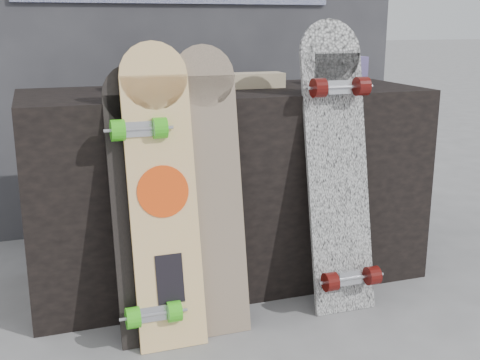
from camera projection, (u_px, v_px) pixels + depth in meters
name	position (u px, v px, depth m)	size (l,w,h in m)	color
ground	(269.00, 328.00, 2.15)	(60.00, 60.00, 0.00)	slate
vendor_table	(226.00, 186.00, 2.51)	(1.60, 0.60, 0.80)	black
booth	(176.00, 14.00, 3.10)	(2.40, 0.22, 2.20)	#323136
merch_box_purple	(147.00, 78.00, 2.35)	(0.18, 0.12, 0.10)	#473772
merch_box_small	(345.00, 70.00, 2.59)	(0.14, 0.14, 0.12)	#473772
merch_box_flat	(256.00, 80.00, 2.47)	(0.22, 0.10, 0.06)	#D1B78C
longboard_geisha	(162.00, 187.00, 2.00)	(0.23, 0.25, 1.01)	beige
longboard_celtic	(211.00, 182.00, 2.07)	(0.22, 0.22, 0.99)	#D5B291
longboard_cascadia	(338.00, 162.00, 2.24)	(0.24, 0.31, 1.08)	white
skateboard_dark	(142.00, 203.00, 2.01)	(0.21, 0.29, 0.93)	black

